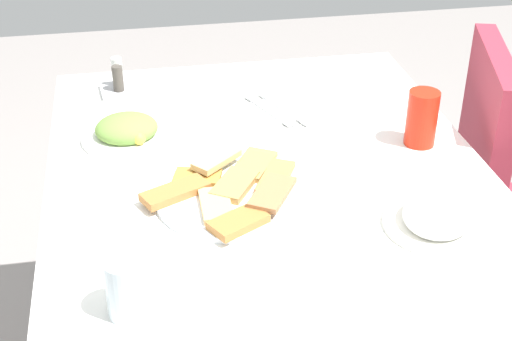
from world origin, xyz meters
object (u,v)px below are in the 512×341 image
(soda_can, at_px, (422,118))
(fork, at_px, (269,110))
(drinking_glass, at_px, (127,287))
(dining_table, at_px, (270,207))
(salad_plate_greens, at_px, (127,131))
(condiment_caddy, at_px, (118,83))
(salad_plate_rice, at_px, (438,216))
(paper_napkin, at_px, (276,111))
(spoon, at_px, (284,109))
(pide_platter, at_px, (232,192))

(soda_can, bearing_deg, fork, -125.67)
(drinking_glass, bearing_deg, dining_table, 141.05)
(salad_plate_greens, xyz_separation_m, condiment_caddy, (-0.25, -0.01, 0.01))
(salad_plate_greens, bearing_deg, salad_plate_rice, 50.90)
(salad_plate_rice, height_order, paper_napkin, salad_plate_rice)
(salad_plate_greens, distance_m, spoon, 0.37)
(pide_platter, relative_size, paper_napkin, 2.53)
(paper_napkin, bearing_deg, salad_plate_greens, -78.10)
(salad_plate_greens, distance_m, fork, 0.34)
(salad_plate_rice, height_order, fork, salad_plate_rice)
(salad_plate_rice, bearing_deg, condiment_caddy, -141.29)
(fork, xyz_separation_m, spoon, (0.00, 0.04, 0.00))
(salad_plate_rice, distance_m, spoon, 0.54)
(fork, distance_m, spoon, 0.04)
(salad_plate_greens, height_order, condiment_caddy, condiment_caddy)
(soda_can, distance_m, drinking_glass, 0.77)
(soda_can, xyz_separation_m, spoon, (-0.21, -0.25, -0.06))
(pide_platter, bearing_deg, salad_plate_greens, -145.53)
(salad_plate_rice, distance_m, drinking_glass, 0.57)
(pide_platter, height_order, salad_plate_greens, salad_plate_greens)
(salad_plate_greens, distance_m, salad_plate_rice, 0.69)
(drinking_glass, bearing_deg, spoon, 149.23)
(soda_can, distance_m, paper_napkin, 0.35)
(salad_plate_greens, distance_m, drinking_glass, 0.57)
(fork, height_order, spoon, same)
(fork, bearing_deg, drinking_glass, -50.71)
(dining_table, distance_m, spoon, 0.30)
(paper_napkin, distance_m, condiment_caddy, 0.40)
(pide_platter, height_order, spoon, pide_platter)
(pide_platter, relative_size, fork, 1.75)
(spoon, relative_size, condiment_caddy, 2.02)
(salad_plate_rice, relative_size, paper_napkin, 1.51)
(salad_plate_rice, xyz_separation_m, soda_can, (-0.30, 0.08, 0.04))
(dining_table, xyz_separation_m, paper_napkin, (-0.28, 0.07, 0.08))
(drinking_glass, height_order, paper_napkin, drinking_glass)
(dining_table, height_order, fork, fork)
(condiment_caddy, bearing_deg, spoon, 65.13)
(pide_platter, distance_m, spoon, 0.39)
(drinking_glass, relative_size, paper_napkin, 0.78)
(dining_table, distance_m, paper_napkin, 0.30)
(soda_can, bearing_deg, salad_plate_rice, -15.31)
(salad_plate_greens, bearing_deg, fork, 102.53)
(salad_plate_greens, bearing_deg, drinking_glass, -1.57)
(salad_plate_rice, xyz_separation_m, fork, (-0.51, -0.21, -0.02))
(paper_napkin, bearing_deg, drinking_glass, -29.57)
(dining_table, distance_m, condiment_caddy, 0.55)
(salad_plate_rice, relative_size, fork, 1.04)
(dining_table, bearing_deg, salad_plate_greens, -125.99)
(soda_can, height_order, paper_napkin, soda_can)
(salad_plate_greens, distance_m, condiment_caddy, 0.25)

